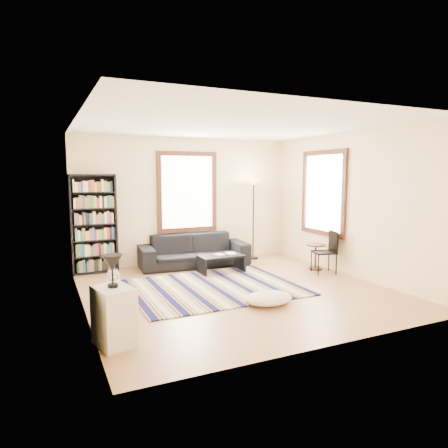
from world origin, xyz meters
name	(u,v)px	position (x,y,z in m)	size (l,w,h in m)	color
floor	(236,293)	(0.00, 0.00, -0.05)	(5.00, 5.00, 0.10)	#A76E4C
ceiling	(237,122)	(0.00, 0.00, 2.85)	(5.00, 5.00, 0.10)	white
wall_back	(186,201)	(0.00, 2.55, 1.40)	(5.00, 0.10, 2.80)	#FFE2AB
wall_front	(338,228)	(0.00, -2.55, 1.40)	(5.00, 0.10, 2.80)	#FFE2AB
wall_left	(77,216)	(-2.55, 0.00, 1.40)	(0.10, 5.00, 2.80)	#FFE2AB
wall_right	(353,205)	(2.55, 0.00, 1.40)	(0.10, 5.00, 2.80)	#FFE2AB
window_back	(187,192)	(0.00, 2.47, 1.60)	(1.20, 0.06, 1.60)	white
window_right	(323,193)	(2.47, 0.80, 1.60)	(0.06, 1.20, 1.60)	white
rug	(214,287)	(-0.30, 0.29, 0.01)	(2.92, 2.33, 0.02)	#0D0E41
sofa	(194,250)	(-0.01, 2.05, 0.34)	(2.36, 0.92, 0.69)	black
bookshelf	(94,224)	(-2.06, 2.32, 1.00)	(0.90, 0.30, 2.00)	black
coffee_table	(221,264)	(0.28, 1.25, 0.18)	(0.90, 0.50, 0.36)	black
book_a	(217,255)	(0.18, 1.25, 0.37)	(0.21, 0.15, 0.02)	beige
book_b	(227,254)	(0.43, 1.30, 0.37)	(0.18, 0.25, 0.02)	beige
floor_cushion	(269,298)	(0.12, -0.90, 0.10)	(0.76, 0.57, 0.19)	silver
floor_lamp	(253,220)	(1.52, 2.15, 0.93)	(0.30, 0.30, 1.86)	black
side_table	(315,257)	(2.20, 0.66, 0.27)	(0.40, 0.40, 0.54)	#4C2913
folding_chair	(324,252)	(2.15, 0.33, 0.43)	(0.42, 0.40, 0.86)	black
white_cabinet	(114,316)	(-2.30, -1.41, 0.35)	(0.38, 0.50, 0.70)	silver
table_lamp	(112,271)	(-2.30, -1.41, 0.89)	(0.24, 0.24, 0.38)	black
dog	(113,283)	(-2.00, 0.45, 0.25)	(0.36, 0.50, 0.50)	#B4B4B4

